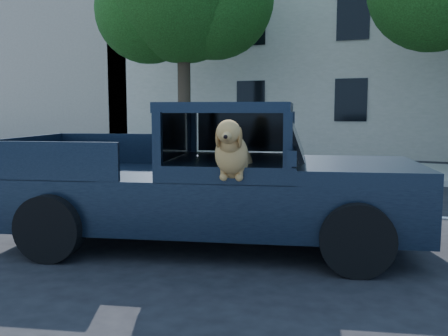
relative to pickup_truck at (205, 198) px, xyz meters
name	(u,v)px	position (x,y,z in m)	size (l,w,h in m)	color
ground	(119,240)	(-1.21, -0.29, -0.65)	(120.00, 120.00, 0.00)	black
far_sidewalk	(293,167)	(-1.21, 8.91, -0.57)	(60.00, 4.00, 0.15)	gray
lane_stripes	(314,208)	(0.79, 3.11, -0.64)	(21.60, 0.14, 0.01)	silver
building_main	(414,44)	(1.79, 16.21, 3.85)	(26.00, 6.00, 9.00)	beige
building_left	(66,70)	(-16.21, 16.21, 3.35)	(12.00, 6.00, 8.00)	tan
pickup_truck	(205,198)	(0.00, 0.00, 0.00)	(5.71, 3.42, 1.92)	black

